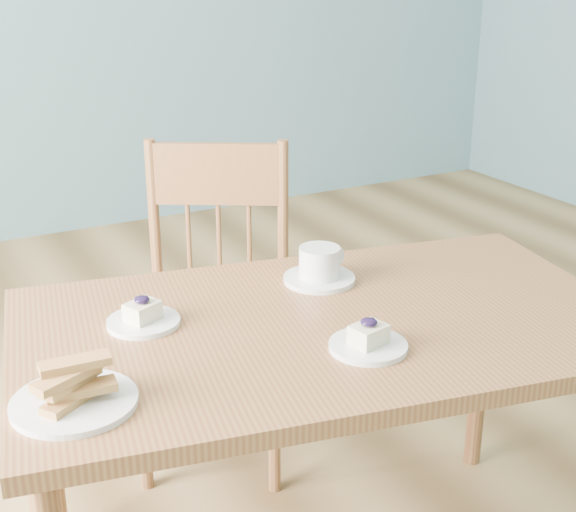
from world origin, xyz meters
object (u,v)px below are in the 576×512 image
Objects in this scene: coffee_cup at (320,267)px; dining_chair at (215,305)px; cheesecake_plate_far at (143,317)px; biscotti_plate at (73,392)px; cheesecake_plate_near at (368,341)px; dining_table at (325,348)px.

dining_chair is at bearing 90.70° from coffee_cup.
biscotti_plate is (-0.20, -0.24, 0.01)m from cheesecake_plate_far.
dining_chair is 0.79m from cheesecake_plate_near.
biscotti_plate is (-0.62, -0.27, -0.01)m from coffee_cup.
biscotti_plate is (-0.53, 0.06, 0.01)m from cheesecake_plate_near.
biscotti_plate reaches higher than dining_table.
cheesecake_plate_far is (-0.33, 0.15, 0.08)m from dining_table.
dining_chair is 6.04× the size of cheesecake_plate_far.
coffee_cup is (0.09, 0.18, 0.10)m from dining_table.
cheesecake_plate_near is 0.45m from cheesecake_plate_far.
dining_table is 9.10× the size of cheesecake_plate_near.
dining_chair reaches higher than cheesecake_plate_near.
cheesecake_plate_far is 0.31m from biscotti_plate.
cheesecake_plate_near is at bearing -41.54° from cheesecake_plate_far.
cheesecake_plate_near is (-0.01, -0.75, 0.23)m from dining_chair.
coffee_cup is at bearing 23.27° from biscotti_plate.
cheesecake_plate_far reaches higher than dining_table.
biscotti_plate is at bearing -129.70° from cheesecake_plate_far.
biscotti_plate is at bearing -159.96° from dining_table.
cheesecake_plate_near is 0.34m from coffee_cup.
dining_table is at bearing -23.93° from cheesecake_plate_far.
cheesecake_plate_far is 0.91× the size of coffee_cup.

